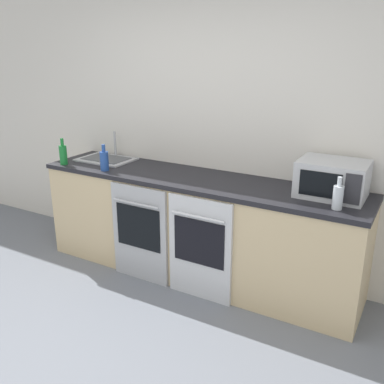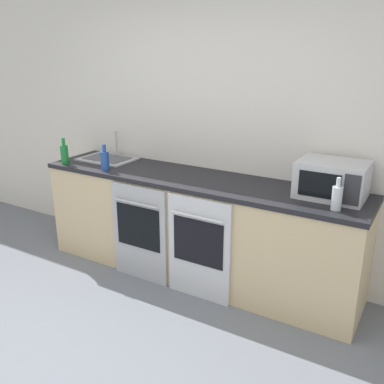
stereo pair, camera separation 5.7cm
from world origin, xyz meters
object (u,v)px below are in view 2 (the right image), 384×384
(bottle_blue, at_px, (105,160))
(bottle_green, at_px, (64,154))
(oven_right, at_px, (199,249))
(sink, at_px, (108,158))
(oven_left, at_px, (139,233))
(microwave, at_px, (332,179))
(bottle_clear, at_px, (337,197))

(bottle_blue, bearing_deg, bottle_green, -176.74)
(oven_right, height_order, sink, sink)
(oven_left, relative_size, bottle_blue, 3.66)
(oven_left, height_order, sink, sink)
(oven_left, bearing_deg, bottle_blue, 165.51)
(bottle_green, relative_size, sink, 0.47)
(sink, bearing_deg, microwave, 0.02)
(oven_left, xyz_separation_m, oven_right, (0.61, 0.00, 0.00))
(oven_right, relative_size, microwave, 1.77)
(microwave, relative_size, bottle_clear, 2.14)
(oven_left, relative_size, bottle_clear, 3.78)
(microwave, distance_m, sink, 2.20)
(oven_left, bearing_deg, oven_right, 0.00)
(bottle_clear, bearing_deg, oven_left, -174.32)
(oven_right, distance_m, sink, 1.45)
(bottle_blue, height_order, sink, sink)
(oven_left, relative_size, oven_right, 1.00)
(oven_left, relative_size, bottle_green, 3.49)
(bottle_green, bearing_deg, oven_right, -3.33)
(bottle_green, distance_m, sink, 0.42)
(oven_right, relative_size, bottle_blue, 3.66)
(bottle_blue, bearing_deg, oven_right, -6.33)
(microwave, height_order, bottle_blue, microwave)
(bottle_green, bearing_deg, oven_left, -5.45)
(oven_left, xyz_separation_m, microwave, (1.51, 0.42, 0.62))
(oven_left, bearing_deg, microwave, 15.58)
(bottle_clear, xyz_separation_m, bottle_green, (-2.55, -0.07, 0.01))
(oven_right, height_order, bottle_green, bottle_green)
(oven_left, distance_m, microwave, 1.68)
(microwave, distance_m, bottle_clear, 0.28)
(bottle_clear, bearing_deg, bottle_blue, -178.83)
(oven_left, relative_size, sink, 1.64)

